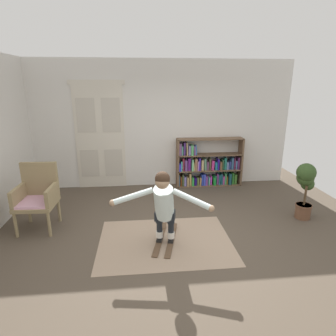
{
  "coord_description": "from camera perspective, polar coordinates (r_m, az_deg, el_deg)",
  "views": [
    {
      "loc": [
        -0.53,
        -3.93,
        2.37
      ],
      "look_at": [
        -0.09,
        0.44,
        1.05
      ],
      "focal_mm": 30.12,
      "sensor_mm": 36.0,
      "label": 1
    }
  ],
  "objects": [
    {
      "name": "ground_plane",
      "position": [
        4.62,
        1.75,
        -14.11
      ],
      "size": [
        7.2,
        7.2,
        0.0
      ],
      "primitive_type": "plane",
      "color": "#4E4236"
    },
    {
      "name": "back_wall",
      "position": [
        6.62,
        -1.09,
        8.74
      ],
      "size": [
        6.0,
        0.1,
        2.9
      ],
      "primitive_type": "cube",
      "color": "silver",
      "rests_on": "ground"
    },
    {
      "name": "double_door",
      "position": [
        6.64,
        -13.59,
        6.38
      ],
      "size": [
        1.22,
        0.05,
        2.45
      ],
      "color": "beige",
      "rests_on": "ground"
    },
    {
      "name": "rug",
      "position": [
        4.55,
        -0.56,
        -14.61
      ],
      "size": [
        2.05,
        1.51,
        0.01
      ],
      "primitive_type": "cube",
      "color": "#9F866F",
      "rests_on": "ground"
    },
    {
      "name": "bookshelf",
      "position": [
        6.79,
        7.76,
        0.34
      ],
      "size": [
        1.56,
        0.3,
        1.15
      ],
      "color": "brown",
      "rests_on": "ground"
    },
    {
      "name": "wicker_chair",
      "position": [
        5.2,
        -24.92,
        -5.0
      ],
      "size": [
        0.62,
        0.62,
        1.1
      ],
      "color": "#8F7B56",
      "rests_on": "ground"
    },
    {
      "name": "potted_plant",
      "position": [
        5.65,
        26.03,
        -2.75
      ],
      "size": [
        0.37,
        0.4,
        1.02
      ],
      "color": "brown",
      "rests_on": "ground"
    },
    {
      "name": "skis_pair",
      "position": [
        4.57,
        -0.5,
        -14.2
      ],
      "size": [
        0.48,
        0.97,
        0.07
      ],
      "color": "brown",
      "rests_on": "rug"
    },
    {
      "name": "person_skier",
      "position": [
        4.1,
        -0.86,
        -6.95
      ],
      "size": [
        1.42,
        0.75,
        1.15
      ],
      "color": "white",
      "rests_on": "skis_pair"
    }
  ]
}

